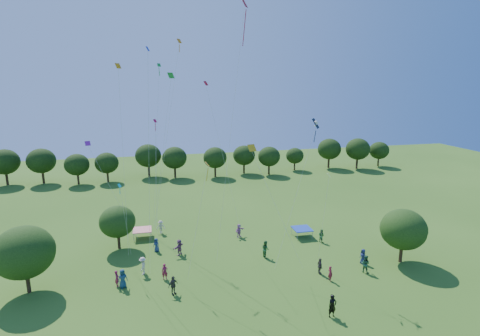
# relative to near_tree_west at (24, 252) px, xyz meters

# --- Properties ---
(near_tree_west) EXTENTS (5.25, 5.25, 6.32)m
(near_tree_west) POSITION_rel_near_tree_west_xyz_m (0.00, 0.00, 0.00)
(near_tree_west) COLOR #422B19
(near_tree_west) RESTS_ON ground
(near_tree_north) EXTENTS (4.02, 4.02, 5.11)m
(near_tree_north) POSITION_rel_near_tree_west_xyz_m (7.32, 7.76, -0.66)
(near_tree_north) COLOR #422B19
(near_tree_north) RESTS_ON ground
(near_tree_east) EXTENTS (4.72, 4.72, 5.83)m
(near_tree_east) POSITION_rel_near_tree_west_xyz_m (36.84, -2.54, -0.25)
(near_tree_east) COLOR #422B19
(near_tree_east) RESTS_ON ground
(treeline) EXTENTS (88.01, 8.77, 6.77)m
(treeline) POSITION_rel_near_tree_west_xyz_m (17.73, 39.87, 0.14)
(treeline) COLOR #422B19
(treeline) RESTS_ON ground
(tent_red_stripe) EXTENTS (2.20, 2.20, 1.10)m
(tent_red_stripe) POSITION_rel_near_tree_west_xyz_m (9.89, 10.32, -2.91)
(tent_red_stripe) COLOR red
(tent_red_stripe) RESTS_ON ground
(tent_blue) EXTENTS (2.20, 2.20, 1.10)m
(tent_blue) POSITION_rel_near_tree_west_xyz_m (29.16, 6.13, -2.91)
(tent_blue) COLOR #193AA7
(tent_blue) RESTS_ON ground
(man_in_black) EXTENTS (0.79, 0.56, 1.97)m
(man_in_black) POSITION_rel_near_tree_west_xyz_m (25.27, -9.71, -2.97)
(man_in_black) COLOR black
(man_in_black) RESTS_ON ground
(crowd_person_0) EXTENTS (1.03, 0.85, 1.84)m
(crowd_person_0) POSITION_rel_near_tree_west_xyz_m (8.32, -1.14, -3.03)
(crowd_person_0) COLOR navy
(crowd_person_0) RESTS_ON ground
(crowd_person_1) EXTENTS (0.62, 0.42, 1.60)m
(crowd_person_1) POSITION_rel_near_tree_west_xyz_m (12.19, -0.47, -3.15)
(crowd_person_1) COLOR maroon
(crowd_person_1) RESTS_ON ground
(crowd_person_2) EXTENTS (0.65, 1.01, 1.90)m
(crowd_person_2) POSITION_rel_near_tree_west_xyz_m (23.12, 1.84, -3.00)
(crowd_person_2) COLOR #29602D
(crowd_person_2) RESTS_ON ground
(crowd_person_3) EXTENTS (0.74, 1.26, 1.82)m
(crowd_person_3) POSITION_rel_near_tree_west_xyz_m (10.10, 1.02, -3.04)
(crowd_person_3) COLOR beige
(crowd_person_3) RESTS_ON ground
(crowd_person_4) EXTENTS (1.12, 0.99, 1.77)m
(crowd_person_4) POSITION_rel_near_tree_west_xyz_m (12.83, -3.36, -3.06)
(crowd_person_4) COLOR #3C3830
(crowd_person_4) RESTS_ON ground
(crowd_person_5) EXTENTS (1.59, 1.39, 1.68)m
(crowd_person_5) POSITION_rel_near_tree_west_xyz_m (21.54, 7.81, -3.11)
(crowd_person_5) COLOR #A5609A
(crowd_person_5) RESTS_ON ground
(crowd_person_6) EXTENTS (0.86, 0.78, 1.55)m
(crowd_person_6) POSITION_rel_near_tree_west_xyz_m (11.50, 6.02, -3.17)
(crowd_person_6) COLOR navy
(crowd_person_6) RESTS_ON ground
(crowd_person_7) EXTENTS (0.46, 0.62, 1.51)m
(crowd_person_7) POSITION_rel_near_tree_west_xyz_m (27.73, -4.42, -3.19)
(crowd_person_7) COLOR maroon
(crowd_person_7) RESTS_ON ground
(crowd_person_8) EXTENTS (0.73, 0.91, 1.62)m
(crowd_person_8) POSITION_rel_near_tree_west_xyz_m (30.81, 4.09, -3.14)
(crowd_person_8) COLOR #2B6531
(crowd_person_8) RESTS_ON ground
(crowd_person_9) EXTENTS (1.17, 0.62, 1.72)m
(crowd_person_9) POSITION_rel_near_tree_west_xyz_m (12.13, 11.17, -3.09)
(crowd_person_9) COLOR beige
(crowd_person_9) RESTS_ON ground
(crowd_person_10) EXTENTS (0.49, 1.00, 1.68)m
(crowd_person_10) POSITION_rel_near_tree_west_xyz_m (27.32, -2.97, -3.11)
(crowd_person_10) COLOR #463C38
(crowd_person_10) RESTS_ON ground
(crowd_person_11) EXTENTS (1.56, 1.69, 1.82)m
(crowd_person_11) POSITION_rel_near_tree_west_xyz_m (13.96, 4.51, -3.04)
(crowd_person_11) COLOR #854D71
(crowd_person_11) RESTS_ON ground
(crowd_person_12) EXTENTS (0.44, 0.80, 1.63)m
(crowd_person_12) POSITION_rel_near_tree_west_xyz_m (32.70, -1.96, -3.14)
(crowd_person_12) COLOR #1A244E
(crowd_person_12) RESTS_ON ground
(crowd_person_13) EXTENTS (0.43, 0.62, 1.59)m
(crowd_person_13) POSITION_rel_near_tree_west_xyz_m (7.77, -0.74, -3.16)
(crowd_person_13) COLOR maroon
(crowd_person_13) RESTS_ON ground
(crowd_person_14) EXTENTS (0.97, 0.99, 1.83)m
(crowd_person_14) POSITION_rel_near_tree_west_xyz_m (31.92, -3.69, -3.04)
(crowd_person_14) COLOR #235335
(crowd_person_14) RESTS_ON ground
(pirate_kite) EXTENTS (5.27, 3.11, 14.02)m
(pirate_kite) POSITION_rel_near_tree_west_xyz_m (27.07, -0.85, 10.55)
(pirate_kite) COLOR black
(red_high_kite) EXTENTS (3.04, 1.07, 24.36)m
(red_high_kite) POSITION_rel_near_tree_west_xyz_m (19.50, -1.11, 17.07)
(red_high_kite) COLOR red
(small_kite_0) EXTENTS (4.28, 1.05, 17.57)m
(small_kite_0) POSITION_rel_near_tree_west_xyz_m (18.47, 6.09, 10.38)
(small_kite_0) COLOR red
(small_kite_1) EXTENTS (0.66, 1.38, 19.12)m
(small_kite_1) POSITION_rel_near_tree_west_xyz_m (8.93, 2.13, 11.32)
(small_kite_1) COLOR orange
(small_kite_2) EXTENTS (2.36, 1.24, 10.60)m
(small_kite_2) POSITION_rel_near_tree_west_xyz_m (15.95, -2.48, 5.94)
(small_kite_2) COLOR orange
(small_kite_3) EXTENTS (1.84, 2.49, 19.63)m
(small_kite_3) POSITION_rel_near_tree_west_xyz_m (12.43, 11.81, 11.15)
(small_kite_3) COLOR #1A912E
(small_kite_4) EXTENTS (1.05, 1.21, 20.22)m
(small_kite_4) POSITION_rel_near_tree_west_xyz_m (11.41, -2.21, 10.62)
(small_kite_4) COLOR #142ECF
(small_kite_5) EXTENTS (5.17, 2.73, 11.06)m
(small_kite_5) POSITION_rel_near_tree_west_xyz_m (5.54, 9.04, 6.11)
(small_kite_5) COLOR purple
(small_kite_6) EXTENTS (0.55, 2.26, 9.25)m
(small_kite_6) POSITION_rel_near_tree_west_xyz_m (27.47, -3.27, 4.31)
(small_kite_6) COLOR white
(small_kite_7) EXTENTS (0.83, 0.44, 7.62)m
(small_kite_7) POSITION_rel_near_tree_west_xyz_m (8.38, 3.14, 3.26)
(small_kite_7) COLOR #0EC8D2
(small_kite_8) EXTENTS (0.63, 0.87, 13.85)m
(small_kite_8) POSITION_rel_near_tree_west_xyz_m (11.93, 3.80, 7.32)
(small_kite_8) COLOR red
(small_kite_9) EXTENTS (3.99, 1.40, 22.08)m
(small_kite_9) POSITION_rel_near_tree_west_xyz_m (14.16, 9.04, 13.64)
(small_kite_9) COLOR orange
(small_kite_10) EXTENTS (5.08, 2.30, 11.91)m
(small_kite_10) POSITION_rel_near_tree_west_xyz_m (21.10, -2.14, 7.40)
(small_kite_10) COLOR gold
(small_kite_11) EXTENTS (2.98, 3.37, 18.46)m
(small_kite_11) POSITION_rel_near_tree_west_xyz_m (13.46, 7.78, 12.04)
(small_kite_11) COLOR #23981B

